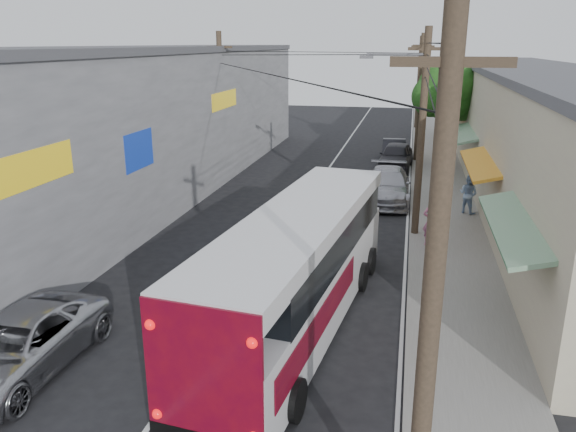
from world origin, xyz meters
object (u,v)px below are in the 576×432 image
parked_car_mid (396,156)px  pedestrian_far (468,194)px  pedestrian_near (431,222)px  jeepney (17,346)px  parked_car_far (394,151)px  coach_bus (300,267)px  parked_suv (387,185)px

parked_car_mid → pedestrian_far: bearing=-64.9°
pedestrian_near → parked_car_mid: bearing=-59.8°
jeepney → parked_car_mid: size_ratio=1.10×
jeepney → pedestrian_near: pedestrian_near is taller
parked_car_mid → parked_car_far: parked_car_mid is taller
parked_car_far → pedestrian_near: size_ratio=2.29×
parked_car_mid → pedestrian_near: size_ratio=2.50×
jeepney → coach_bus: bearing=33.6°
coach_bus → pedestrian_far: size_ratio=6.54×
parked_car_far → parked_suv: bearing=-92.2°
jeepney → parked_car_far: size_ratio=1.20×
jeepney → parked_car_far: bearing=75.5°
jeepney → pedestrian_far: pedestrian_far is taller
pedestrian_near → coach_bus: bearing=85.1°
pedestrian_near → pedestrian_far: 5.01m
parked_car_mid → pedestrian_far: (3.47, -9.30, 0.21)m
jeepney → pedestrian_near: bearing=49.2°
jeepney → pedestrian_far: bearing=54.9°
parked_car_far → pedestrian_near: pedestrian_near is taller
parked_suv → pedestrian_far: 4.01m
jeepney → parked_suv: 18.64m
parked_suv → pedestrian_far: pedestrian_far is taller
jeepney → pedestrian_far: (11.27, 15.31, 0.29)m
parked_car_far → pedestrian_far: bearing=-74.8°
parked_car_mid → parked_suv: bearing=-86.6°
jeepney → parked_car_far: jeepney is taller
parked_suv → pedestrian_far: size_ratio=3.09×
pedestrian_far → parked_car_far: bearing=-37.5°
parked_car_far → pedestrian_far: pedestrian_far is taller
coach_bus → parked_car_mid: size_ratio=2.48×
coach_bus → parked_suv: coach_bus is taller
parked_car_far → pedestrian_far: 12.16m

